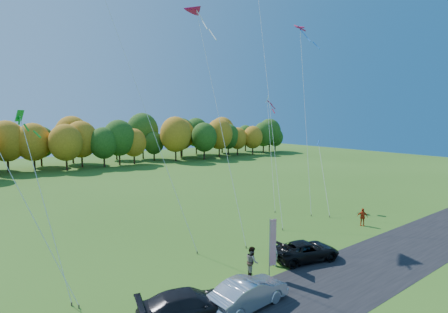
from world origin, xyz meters
TOP-DOWN VIEW (x-y plane):
  - ground at (0.00, 0.00)m, footprint 160.00×160.00m
  - asphalt_strip at (0.00, -4.00)m, footprint 90.00×6.00m
  - tree_line at (0.00, 55.00)m, footprint 116.00×12.00m
  - black_suv at (2.34, -0.59)m, footprint 5.29×3.50m
  - silver_sedan at (-5.02, -2.76)m, footprint 4.85×1.94m
  - dark_truck_a at (-8.21, -1.83)m, footprint 5.58×3.40m
  - person_tailgate_a at (-0.16, 0.12)m, footprint 0.52×0.65m
  - person_tailgate_b at (-2.44, -0.15)m, footprint 1.09×1.17m
  - person_east at (12.74, 1.31)m, footprint 0.86×1.04m
  - feather_flag at (-1.76, -1.25)m, footprint 0.52×0.12m
  - kite_delta_blue at (-5.58, 10.57)m, footprint 6.16×12.19m
  - kite_parafoil_orange at (9.08, 10.57)m, footprint 8.46×12.03m
  - kite_delta_red at (1.55, 8.98)m, footprint 3.67×11.44m
  - kite_parafoil_rainbow at (13.55, 9.07)m, footprint 5.98×6.40m
  - kite_diamond_yellow at (-14.66, 5.52)m, footprint 5.12×6.31m
  - kite_diamond_green at (-13.32, 5.00)m, footprint 1.99×4.29m
  - kite_diamond_white at (11.38, 12.09)m, footprint 4.64×6.17m
  - kite_diamond_blue_low at (13.97, 6.70)m, footprint 3.40×4.41m

SIDE VIEW (x-z plane):
  - ground at x=0.00m, z-range 0.00..0.00m
  - tree_line at x=0.00m, z-range -5.00..5.00m
  - asphalt_strip at x=0.00m, z-range 0.00..0.01m
  - black_suv at x=2.34m, z-range 0.00..1.35m
  - dark_truck_a at x=-8.21m, z-range 0.00..1.51m
  - person_tailgate_a at x=-0.16m, z-range 0.00..1.56m
  - silver_sedan at x=-5.02m, z-range 0.00..1.57m
  - person_east at x=12.74m, z-range 0.00..1.66m
  - person_tailgate_b at x=-2.44m, z-range 0.00..1.94m
  - feather_flag at x=-1.76m, z-range 0.44..4.41m
  - kite_diamond_blue_low at x=13.97m, z-range -0.23..7.65m
  - kite_diamond_green at x=-13.32m, z-range -0.15..10.76m
  - kite_diamond_white at x=11.38m, z-range -0.31..12.78m
  - kite_diamond_yellow at x=-14.66m, z-range -0.20..13.92m
  - kite_parafoil_rainbow at x=13.55m, z-range -0.11..20.91m
  - kite_delta_red at x=1.55m, z-range -0.29..21.87m
  - kite_delta_blue at x=-5.58m, z-range -0.53..27.42m
  - kite_parafoil_orange at x=9.08m, z-range -0.22..28.69m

